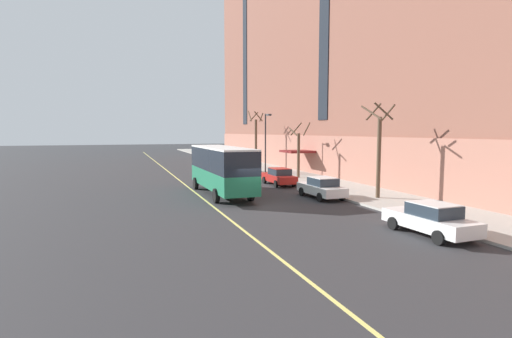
% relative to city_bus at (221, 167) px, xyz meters
% --- Properties ---
extents(ground_plane, '(260.00, 260.00, 0.00)m').
position_rel_city_bus_xyz_m(ground_plane, '(0.96, -4.94, -2.14)').
color(ground_plane, '#303033').
extents(sidewalk, '(5.88, 160.00, 0.15)m').
position_rel_city_bus_xyz_m(sidewalk, '(10.58, -1.94, -2.06)').
color(sidewalk, '#ADA89E').
rests_on(sidewalk, ground).
extents(city_bus, '(2.91, 10.79, 3.69)m').
position_rel_city_bus_xyz_m(city_bus, '(0.00, 0.00, 0.00)').
color(city_bus, '#1E704C').
rests_on(city_bus, ground).
extents(parked_car_red_0, '(1.91, 4.70, 1.56)m').
position_rel_city_bus_xyz_m(parked_car_red_0, '(6.34, 3.80, -1.35)').
color(parked_car_red_0, '#B21E19').
rests_on(parked_car_red_0, ground).
extents(parked_car_red_1, '(2.15, 4.29, 1.56)m').
position_rel_city_bus_xyz_m(parked_car_red_1, '(6.45, 14.79, -1.35)').
color(parked_car_red_1, '#B21E19').
rests_on(parked_car_red_1, ground).
extents(parked_car_white_2, '(2.01, 4.56, 1.56)m').
position_rel_city_bus_xyz_m(parked_car_white_2, '(6.55, -3.85, -1.35)').
color(parked_car_white_2, silver).
rests_on(parked_car_white_2, ground).
extents(parked_car_white_3, '(2.07, 4.70, 1.56)m').
position_rel_city_bus_xyz_m(parked_car_white_3, '(6.30, -14.86, -1.35)').
color(parked_car_white_3, silver).
rests_on(parked_car_white_3, ground).
extents(street_tree_mid_block, '(1.90, 1.89, 6.76)m').
position_rel_city_bus_xyz_m(street_tree_mid_block, '(10.01, -5.75, 1.53)').
color(street_tree_mid_block, brown).
rests_on(street_tree_mid_block, sidewalk).
extents(street_tree_far_uptown, '(1.86, 1.79, 5.66)m').
position_rel_city_bus_xyz_m(street_tree_far_uptown, '(10.07, 7.56, 0.79)').
color(street_tree_far_uptown, brown).
rests_on(street_tree_far_uptown, sidewalk).
extents(street_tree_far_downtown, '(1.83, 1.78, 7.48)m').
position_rel_city_bus_xyz_m(street_tree_far_downtown, '(10.03, 20.80, 1.84)').
color(street_tree_far_downtown, brown).
rests_on(street_tree_far_downtown, sidewalk).
extents(street_lamp, '(0.36, 1.48, 6.66)m').
position_rel_city_bus_xyz_m(street_lamp, '(8.24, 12.14, 2.11)').
color(street_lamp, '#2D2D30').
rests_on(street_lamp, sidewalk).
extents(lane_centerline, '(0.16, 140.00, 0.01)m').
position_rel_city_bus_xyz_m(lane_centerline, '(-1.70, -1.94, -2.13)').
color(lane_centerline, '#E0D66B').
rests_on(lane_centerline, ground).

